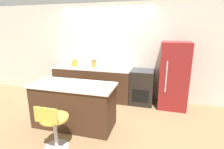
{
  "coord_description": "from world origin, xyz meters",
  "views": [
    {
      "loc": [
        1.45,
        -4.08,
        1.93
      ],
      "look_at": [
        0.45,
        -0.43,
        0.93
      ],
      "focal_mm": 28.0,
      "sensor_mm": 36.0,
      "label": 1
    }
  ],
  "objects_px": {
    "oven_range": "(142,87)",
    "kettle": "(75,63)",
    "mixing_bowl": "(110,66)",
    "stool_chair": "(54,127)",
    "refrigerator": "(174,76)"
  },
  "relations": [
    {
      "from": "oven_range",
      "to": "mixing_bowl",
      "type": "xyz_separation_m",
      "value": [
        -0.87,
        0.02,
        0.5
      ]
    },
    {
      "from": "refrigerator",
      "to": "kettle",
      "type": "height_order",
      "value": "refrigerator"
    },
    {
      "from": "refrigerator",
      "to": "stool_chair",
      "type": "distance_m",
      "value": 2.96
    },
    {
      "from": "oven_range",
      "to": "mixing_bowl",
      "type": "distance_m",
      "value": 1.01
    },
    {
      "from": "oven_range",
      "to": "stool_chair",
      "type": "relative_size",
      "value": 1.09
    },
    {
      "from": "refrigerator",
      "to": "kettle",
      "type": "bearing_deg",
      "value": 178.91
    },
    {
      "from": "stool_chair",
      "to": "kettle",
      "type": "distance_m",
      "value": 2.46
    },
    {
      "from": "stool_chair",
      "to": "kettle",
      "type": "xyz_separation_m",
      "value": [
        -0.75,
        2.27,
        0.57
      ]
    },
    {
      "from": "mixing_bowl",
      "to": "stool_chair",
      "type": "bearing_deg",
      "value": -97.15
    },
    {
      "from": "kettle",
      "to": "mixing_bowl",
      "type": "bearing_deg",
      "value": 0.0
    },
    {
      "from": "oven_range",
      "to": "mixing_bowl",
      "type": "height_order",
      "value": "mixing_bowl"
    },
    {
      "from": "oven_range",
      "to": "kettle",
      "type": "distance_m",
      "value": 1.99
    },
    {
      "from": "kettle",
      "to": "oven_range",
      "type": "bearing_deg",
      "value": -0.67
    },
    {
      "from": "kettle",
      "to": "mixing_bowl",
      "type": "height_order",
      "value": "kettle"
    },
    {
      "from": "stool_chair",
      "to": "refrigerator",
      "type": "bearing_deg",
      "value": 49.19
    }
  ]
}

